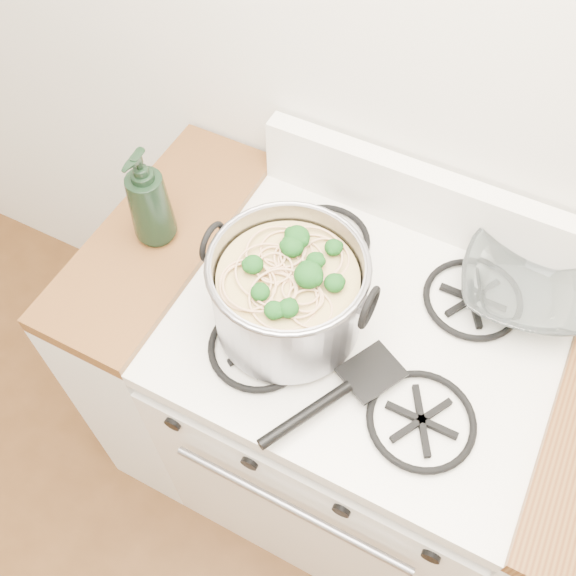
# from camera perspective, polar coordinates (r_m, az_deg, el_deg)

# --- Properties ---
(gas_range) EXTENTS (0.76, 0.66, 0.92)m
(gas_range) POSITION_cam_1_polar(r_m,az_deg,el_deg) (1.73, 5.44, -11.25)
(gas_range) COLOR white
(gas_range) RESTS_ON ground
(counter_left) EXTENTS (0.25, 0.65, 0.92)m
(counter_left) POSITION_cam_1_polar(r_m,az_deg,el_deg) (1.83, -9.04, -4.09)
(counter_left) COLOR silver
(counter_left) RESTS_ON ground
(stock_pot) EXTENTS (0.33, 0.30, 0.20)m
(stock_pot) POSITION_cam_1_polar(r_m,az_deg,el_deg) (1.21, 0.00, -0.55)
(stock_pot) COLOR #92929A
(stock_pot) RESTS_ON gas_range
(spatula) EXTENTS (0.40, 0.41, 0.02)m
(spatula) POSITION_cam_1_polar(r_m,az_deg,el_deg) (1.23, 7.48, -7.27)
(spatula) COLOR black
(spatula) RESTS_ON gas_range
(glass_bowl) EXTENTS (0.12, 0.12, 0.03)m
(glass_bowl) POSITION_cam_1_polar(r_m,az_deg,el_deg) (1.39, 19.92, -0.20)
(glass_bowl) COLOR white
(glass_bowl) RESTS_ON gas_range
(bottle) EXTENTS (0.10, 0.10, 0.24)m
(bottle) POSITION_cam_1_polar(r_m,az_deg,el_deg) (1.36, -12.35, 7.89)
(bottle) COLOR black
(bottle) RESTS_ON counter_left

